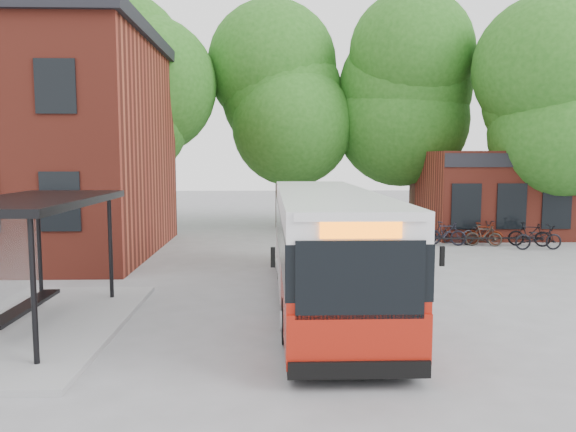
{
  "coord_description": "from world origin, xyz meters",
  "views": [
    {
      "loc": [
        0.5,
        -12.99,
        3.72
      ],
      "look_at": [
        1.02,
        3.41,
        2.0
      ],
      "focal_mm": 35.0,
      "sensor_mm": 36.0,
      "label": 1
    }
  ],
  "objects_px": {
    "city_bus": "(325,247)",
    "bicycle_7": "(529,234)",
    "bicycle_2": "(438,234)",
    "bus_shelter": "(37,264)",
    "bicycle_1": "(446,233)",
    "bicycle_5": "(484,236)",
    "bicycle_4": "(479,232)",
    "bicycle_3": "(484,234)",
    "bicycle_0": "(419,234)",
    "bicycle_6": "(538,237)"
  },
  "relations": [
    {
      "from": "city_bus",
      "to": "bicycle_7",
      "type": "distance_m",
      "value": 12.97
    },
    {
      "from": "bicycle_2",
      "to": "bicycle_7",
      "type": "relative_size",
      "value": 0.95
    },
    {
      "from": "bus_shelter",
      "to": "bicycle_7",
      "type": "distance_m",
      "value": 19.32
    },
    {
      "from": "bicycle_1",
      "to": "bicycle_5",
      "type": "distance_m",
      "value": 1.55
    },
    {
      "from": "bicycle_5",
      "to": "bicycle_7",
      "type": "bearing_deg",
      "value": -79.59
    },
    {
      "from": "bicycle_1",
      "to": "bicycle_2",
      "type": "distance_m",
      "value": 0.41
    },
    {
      "from": "bicycle_4",
      "to": "bicycle_7",
      "type": "xyz_separation_m",
      "value": [
        1.88,
        -0.69,
        -0.0
      ]
    },
    {
      "from": "city_bus",
      "to": "bicycle_3",
      "type": "height_order",
      "value": "city_bus"
    },
    {
      "from": "bus_shelter",
      "to": "bicycle_3",
      "type": "relative_size",
      "value": 4.39
    },
    {
      "from": "bicycle_7",
      "to": "bicycle_1",
      "type": "bearing_deg",
      "value": 102.41
    },
    {
      "from": "bicycle_0",
      "to": "bicycle_2",
      "type": "bearing_deg",
      "value": -97.83
    },
    {
      "from": "bus_shelter",
      "to": "bicycle_6",
      "type": "height_order",
      "value": "bus_shelter"
    },
    {
      "from": "bicycle_0",
      "to": "bicycle_7",
      "type": "bearing_deg",
      "value": -93.42
    },
    {
      "from": "bicycle_0",
      "to": "bicycle_2",
      "type": "relative_size",
      "value": 0.97
    },
    {
      "from": "bus_shelter",
      "to": "bicycle_7",
      "type": "bearing_deg",
      "value": 34.68
    },
    {
      "from": "bicycle_3",
      "to": "bus_shelter",
      "type": "bearing_deg",
      "value": 147.79
    },
    {
      "from": "bicycle_1",
      "to": "bicycle_0",
      "type": "bearing_deg",
      "value": 76.11
    },
    {
      "from": "bicycle_2",
      "to": "bicycle_4",
      "type": "relative_size",
      "value": 0.83
    },
    {
      "from": "bicycle_1",
      "to": "bicycle_6",
      "type": "xyz_separation_m",
      "value": [
        3.37,
        -1.3,
        -0.0
      ]
    },
    {
      "from": "bicycle_0",
      "to": "bicycle_4",
      "type": "height_order",
      "value": "bicycle_4"
    },
    {
      "from": "bicycle_1",
      "to": "bicycle_5",
      "type": "bearing_deg",
      "value": -85.91
    },
    {
      "from": "bicycle_2",
      "to": "bicycle_3",
      "type": "xyz_separation_m",
      "value": [
        1.85,
        -0.33,
        0.06
      ]
    },
    {
      "from": "bus_shelter",
      "to": "bicycle_4",
      "type": "xyz_separation_m",
      "value": [
        13.99,
        11.67,
        -0.95
      ]
    },
    {
      "from": "bicycle_2",
      "to": "bicycle_5",
      "type": "distance_m",
      "value": 1.85
    },
    {
      "from": "bus_shelter",
      "to": "bicycle_6",
      "type": "relative_size",
      "value": 3.66
    },
    {
      "from": "bicycle_3",
      "to": "bicycle_7",
      "type": "distance_m",
      "value": 1.83
    },
    {
      "from": "bicycle_3",
      "to": "bicycle_6",
      "type": "bearing_deg",
      "value": -108.2
    },
    {
      "from": "bicycle_6",
      "to": "bicycle_7",
      "type": "height_order",
      "value": "same"
    },
    {
      "from": "bus_shelter",
      "to": "bicycle_7",
      "type": "height_order",
      "value": "bus_shelter"
    },
    {
      "from": "city_bus",
      "to": "bicycle_0",
      "type": "xyz_separation_m",
      "value": [
        5.04,
        9.77,
        -1.03
      ]
    },
    {
      "from": "bicycle_0",
      "to": "bicycle_1",
      "type": "height_order",
      "value": "bicycle_1"
    },
    {
      "from": "bicycle_2",
      "to": "bicycle_5",
      "type": "xyz_separation_m",
      "value": [
        1.72,
        -0.66,
        0.03
      ]
    },
    {
      "from": "city_bus",
      "to": "bicycle_3",
      "type": "distance_m",
      "value": 12.03
    },
    {
      "from": "bicycle_0",
      "to": "bicycle_4",
      "type": "bearing_deg",
      "value": -87.28
    },
    {
      "from": "bicycle_5",
      "to": "bicycle_6",
      "type": "height_order",
      "value": "bicycle_6"
    },
    {
      "from": "bicycle_0",
      "to": "bicycle_3",
      "type": "xyz_separation_m",
      "value": [
        2.64,
        -0.56,
        0.08
      ]
    },
    {
      "from": "bicycle_3",
      "to": "bicycle_6",
      "type": "xyz_separation_m",
      "value": [
        1.73,
        -1.31,
        0.02
      ]
    },
    {
      "from": "bicycle_5",
      "to": "bicycle_3",
      "type": "bearing_deg",
      "value": -7.67
    },
    {
      "from": "bus_shelter",
      "to": "city_bus",
      "type": "height_order",
      "value": "bus_shelter"
    },
    {
      "from": "bicycle_1",
      "to": "bicycle_4",
      "type": "height_order",
      "value": "bicycle_1"
    },
    {
      "from": "bicycle_2",
      "to": "bicycle_4",
      "type": "distance_m",
      "value": 1.76
    },
    {
      "from": "bicycle_3",
      "to": "bicycle_5",
      "type": "bearing_deg",
      "value": 178.75
    },
    {
      "from": "bicycle_2",
      "to": "bus_shelter",
      "type": "bearing_deg",
      "value": 109.69
    },
    {
      "from": "bicycle_7",
      "to": "city_bus",
      "type": "bearing_deg",
      "value": 151.76
    },
    {
      "from": "bicycle_4",
      "to": "bicycle_7",
      "type": "distance_m",
      "value": 2.0
    },
    {
      "from": "bicycle_1",
      "to": "bicycle_3",
      "type": "distance_m",
      "value": 1.63
    },
    {
      "from": "bicycle_1",
      "to": "bicycle_3",
      "type": "height_order",
      "value": "bicycle_1"
    },
    {
      "from": "city_bus",
      "to": "bicycle_5",
      "type": "height_order",
      "value": "city_bus"
    },
    {
      "from": "bus_shelter",
      "to": "bicycle_4",
      "type": "distance_m",
      "value": 18.24
    },
    {
      "from": "bus_shelter",
      "to": "bicycle_2",
      "type": "relative_size",
      "value": 4.42
    }
  ]
}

